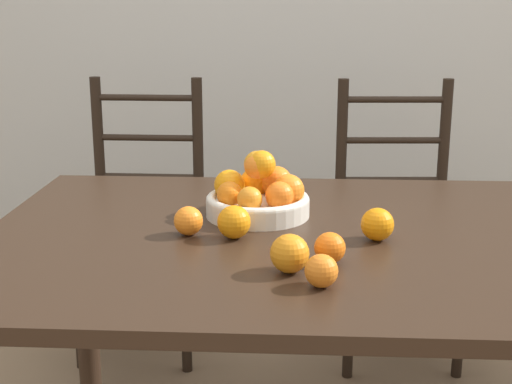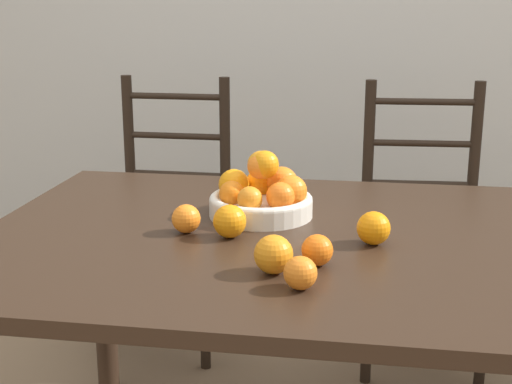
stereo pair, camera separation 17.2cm
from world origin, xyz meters
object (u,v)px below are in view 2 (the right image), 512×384
orange_loose_3 (274,254)px  orange_loose_5 (186,219)px  orange_loose_0 (374,228)px  chair_right (421,233)px  orange_loose_1 (230,221)px  fruit_bowl (262,195)px  chair_left (168,220)px  orange_loose_4 (300,273)px  orange_loose_2 (317,250)px

orange_loose_3 → orange_loose_5: bearing=136.8°
orange_loose_0 → chair_right: chair_right is taller
orange_loose_1 → orange_loose_5: (-0.11, 0.02, -0.00)m
fruit_bowl → chair_left: bearing=122.4°
fruit_bowl → orange_loose_4: bearing=-72.8°
chair_right → chair_left: bearing=176.7°
orange_loose_4 → orange_loose_1: bearing=124.5°
orange_loose_5 → chair_left: bearing=109.0°
chair_left → fruit_bowl: bearing=-56.9°
orange_loose_1 → chair_right: size_ratio=0.08×
orange_loose_1 → chair_left: size_ratio=0.08×
orange_loose_2 → chair_right: (0.29, 1.07, -0.30)m
chair_left → chair_right: bearing=0.7°
fruit_bowl → orange_loose_3: 0.40m
orange_loose_3 → orange_loose_5: (-0.24, 0.22, -0.01)m
orange_loose_0 → orange_loose_3: (-0.20, -0.21, 0.00)m
orange_loose_3 → orange_loose_2: bearing=34.8°
orange_loose_5 → chair_left: chair_left is taller
fruit_bowl → orange_loose_2: (0.17, -0.33, -0.02)m
fruit_bowl → orange_loose_3: size_ratio=3.29×
orange_loose_2 → orange_loose_3: size_ratio=0.83×
orange_loose_1 → orange_loose_2: (0.21, -0.15, -0.01)m
fruit_bowl → orange_loose_3: bearing=-78.2°
fruit_bowl → orange_loose_1: size_ratio=3.38×
orange_loose_3 → chair_left: size_ratio=0.08×
orange_loose_2 → orange_loose_4: size_ratio=1.02×
orange_loose_3 → fruit_bowl: bearing=101.8°
orange_loose_1 → chair_right: 1.09m
chair_right → orange_loose_4: bearing=-108.1°
orange_loose_2 → orange_loose_1: bearing=145.2°
orange_loose_2 → orange_loose_4: orange_loose_2 is taller
orange_loose_1 → chair_left: bearing=114.4°
orange_loose_4 → chair_right: bearing=75.3°
orange_loose_5 → chair_right: bearing=55.7°
orange_loose_0 → orange_loose_5: size_ratio=1.11×
fruit_bowl → orange_loose_1: 0.19m
orange_loose_0 → chair_left: bearing=129.1°
orange_loose_0 → orange_loose_2: 0.19m
orange_loose_3 → chair_right: (0.38, 1.13, -0.31)m
orange_loose_4 → orange_loose_5: size_ratio=0.95×
fruit_bowl → orange_loose_0: fruit_bowl is taller
fruit_bowl → chair_right: size_ratio=0.26×
orange_loose_1 → orange_loose_3: orange_loose_3 is taller
orange_loose_1 → chair_left: 1.06m
orange_loose_2 → orange_loose_5: size_ratio=0.97×
fruit_bowl → orange_loose_4: (0.14, -0.46, -0.02)m
fruit_bowl → chair_right: (0.46, 0.74, -0.32)m
orange_loose_1 → chair_right: bearing=61.2°
orange_loose_0 → orange_loose_5: bearing=178.1°
orange_loose_1 → fruit_bowl: bearing=75.4°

